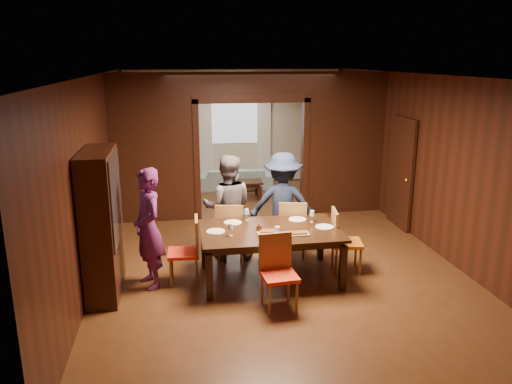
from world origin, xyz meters
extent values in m
plane|color=#4B2E15|center=(0.00, 0.00, 0.00)|extent=(9.00, 9.00, 0.00)
cube|color=silver|center=(0.00, 0.00, 2.90)|extent=(5.50, 9.00, 0.02)
cube|color=black|center=(0.00, 4.50, 1.45)|extent=(5.50, 0.02, 2.90)
cube|color=black|center=(-2.75, 0.00, 1.45)|extent=(0.02, 9.00, 2.90)
cube|color=black|center=(2.75, 0.00, 1.45)|extent=(0.02, 9.00, 2.90)
cube|color=black|center=(-1.93, 1.60, 1.20)|extent=(1.65, 0.15, 2.40)
cube|color=black|center=(1.93, 1.60, 1.20)|extent=(1.65, 0.15, 2.40)
cube|color=black|center=(0.00, 1.60, 2.65)|extent=(5.50, 0.15, 0.50)
cube|color=beige|center=(0.00, 4.47, 1.45)|extent=(5.40, 0.04, 2.85)
imported|color=#5B1F5D|center=(-1.93, -1.39, 0.86)|extent=(0.61, 0.73, 1.72)
imported|color=#595A61|center=(-0.72, -0.52, 0.85)|extent=(0.92, 0.76, 1.70)
imported|color=#18233D|center=(0.19, -0.49, 0.85)|extent=(1.21, 0.87, 1.70)
imported|color=#94BBC2|center=(-0.05, 3.85, 0.26)|extent=(1.84, 0.81, 0.52)
imported|color=black|center=(-0.06, -1.27, 0.80)|extent=(0.35, 0.35, 0.09)
cube|color=black|center=(-0.20, -1.43, 0.38)|extent=(2.02, 1.26, 0.76)
cube|color=black|center=(0.04, 2.94, 0.20)|extent=(0.80, 0.50, 0.40)
cube|color=black|center=(-2.53, -1.50, 1.00)|extent=(0.40, 1.20, 2.00)
cube|color=black|center=(2.70, 0.50, 1.05)|extent=(0.06, 0.90, 2.10)
cube|color=silver|center=(0.00, 4.44, 1.70)|extent=(1.20, 0.03, 1.30)
cube|color=white|center=(-0.75, 4.40, 1.25)|extent=(0.35, 0.06, 2.40)
cube|color=white|center=(0.75, 4.40, 1.25)|extent=(0.35, 0.06, 2.40)
cylinder|color=silver|center=(-0.99, -1.40, 0.77)|extent=(0.27, 0.27, 0.01)
cylinder|color=white|center=(-0.70, -1.04, 0.77)|extent=(0.27, 0.27, 0.01)
cylinder|color=white|center=(0.30, -1.05, 0.77)|extent=(0.27, 0.27, 0.01)
cylinder|color=white|center=(0.61, -1.46, 0.77)|extent=(0.27, 0.27, 0.01)
cylinder|color=silver|center=(-0.21, -1.80, 0.77)|extent=(0.27, 0.27, 0.01)
cube|color=gray|center=(-0.26, -1.56, 0.78)|extent=(0.30, 0.20, 0.04)
cube|color=gray|center=(0.16, -1.69, 0.78)|extent=(0.30, 0.20, 0.04)
cylinder|color=silver|center=(-0.16, -1.71, 0.83)|extent=(0.07, 0.07, 0.14)
camera|label=1|loc=(-1.50, -8.13, 3.17)|focal=35.00mm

